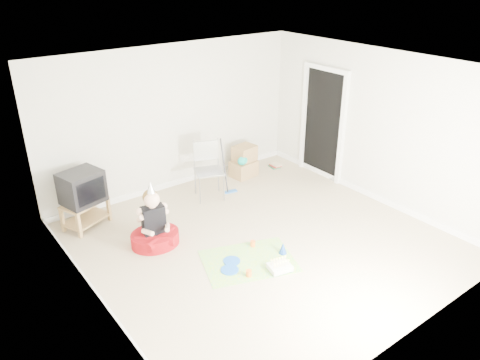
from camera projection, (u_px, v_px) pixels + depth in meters
ground at (261, 241)px, 7.07m from camera, size 5.00×5.00×0.00m
doorway_recess at (323, 125)px, 8.85m from camera, size 0.02×0.90×2.05m
tv_stand at (86, 211)px, 7.38m from camera, size 0.80×0.66×0.43m
crt_tv at (82, 187)px, 7.20m from camera, size 0.69×0.62×0.51m
folding_chair at (209, 171)px, 8.17m from camera, size 0.60×0.58×1.04m
cardboard_boxes at (244, 162)px, 9.10m from camera, size 0.54×0.44×0.61m
floor_mop at (230, 179)px, 8.45m from camera, size 0.25×0.32×0.96m
book_pile at (275, 165)px, 9.59m from camera, size 0.21×0.25×0.08m
seated_woman at (155, 231)px, 6.90m from camera, size 0.82×0.82×1.04m
party_mat at (248, 261)px, 6.60m from camera, size 1.50×1.29×0.01m
birthday_cake at (280, 268)px, 6.39m from camera, size 0.35×0.30×0.14m
blue_plate_near at (232, 261)px, 6.58m from camera, size 0.30×0.30×0.01m
blue_plate_far at (230, 270)px, 6.39m from camera, size 0.32×0.32×0.01m
orange_cup_near at (253, 243)px, 6.92m from camera, size 0.10×0.10×0.09m
orange_cup_far at (249, 273)px, 6.26m from camera, size 0.08×0.08×0.09m
blue_party_hat at (283, 248)px, 6.73m from camera, size 0.13×0.13×0.17m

